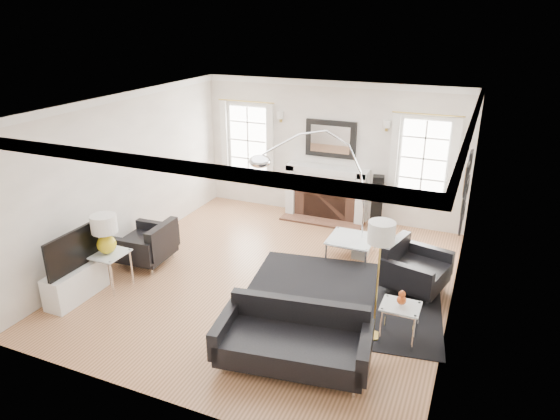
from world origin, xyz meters
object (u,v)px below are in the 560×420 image
at_px(armchair_left, 148,245).
at_px(coffee_table, 351,240).
at_px(gourd_lamp, 105,232).
at_px(arc_floor_lamp, 314,192).
at_px(armchair_right, 412,269).
at_px(sofa, 294,341).
at_px(fireplace, 326,193).

relative_size(armchair_left, coffee_table, 1.25).
bearing_deg(gourd_lamp, arc_floor_lamp, 37.15).
relative_size(armchair_right, arc_floor_lamp, 0.47).
distance_m(armchair_right, arc_floor_lamp, 1.96).
xyz_separation_m(coffee_table, gourd_lamp, (-3.17, -2.50, 0.63)).
xyz_separation_m(sofa, gourd_lamp, (-3.31, 0.61, 0.62)).
xyz_separation_m(armchair_right, arc_floor_lamp, (-1.71, 0.25, 0.94)).
height_order(sofa, armchair_left, armchair_left).
height_order(sofa, armchair_right, armchair_right).
xyz_separation_m(armchair_left, gourd_lamp, (-0.06, -0.88, 0.59)).
xyz_separation_m(sofa, armchair_right, (1.03, 2.35, 0.03)).
distance_m(armchair_left, armchair_right, 4.36).
height_order(fireplace, armchair_right, fireplace).
height_order(armchair_right, coffee_table, armchair_right).
bearing_deg(sofa, arc_floor_lamp, 104.56).
bearing_deg(armchair_right, coffee_table, 147.17).
height_order(sofa, gourd_lamp, gourd_lamp).
distance_m(fireplace, arc_floor_lamp, 2.21).
distance_m(armchair_right, gourd_lamp, 4.71).
bearing_deg(arc_floor_lamp, coffee_table, 43.29).
xyz_separation_m(sofa, armchair_left, (-3.24, 1.48, 0.02)).
distance_m(coffee_table, gourd_lamp, 4.09).
xyz_separation_m(armchair_left, armchair_right, (4.27, 0.87, 0.00)).
bearing_deg(arc_floor_lamp, armchair_left, -156.47).
distance_m(sofa, armchair_left, 3.57).
relative_size(armchair_left, arc_floor_lamp, 0.41).
distance_m(armchair_left, arc_floor_lamp, 2.96).
distance_m(sofa, coffee_table, 3.11).
distance_m(armchair_left, coffee_table, 3.51).
bearing_deg(sofa, gourd_lamp, 169.59).
height_order(armchair_right, arc_floor_lamp, arc_floor_lamp).
height_order(coffee_table, arc_floor_lamp, arc_floor_lamp).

